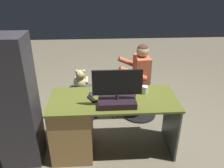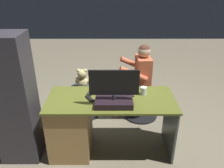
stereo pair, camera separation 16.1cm
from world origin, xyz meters
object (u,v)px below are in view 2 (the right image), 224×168
object	(u,v)px
monitor	(114,95)
computer_mouse	(90,93)
office_chair_teddy	(84,99)
visitor_chair	(141,101)
keyboard	(116,94)
person	(136,76)
desk	(79,123)
tv_remote	(90,98)
teddy_bear	(82,79)
cup	(143,91)

from	to	relation	value
monitor	computer_mouse	distance (m)	0.39
office_chair_teddy	visitor_chair	size ratio (longest dim) A/B	0.98
monitor	keyboard	world-z (taller)	monitor
visitor_chair	office_chair_teddy	bearing A→B (deg)	-3.71
office_chair_teddy	computer_mouse	bearing A→B (deg)	103.74
visitor_chair	person	size ratio (longest dim) A/B	0.45
desk	person	size ratio (longest dim) A/B	1.28
desk	tv_remote	xyz separation A→B (m)	(-0.15, 0.01, 0.35)
teddy_bear	office_chair_teddy	bearing A→B (deg)	90.00
visitor_chair	person	world-z (taller)	person
office_chair_teddy	visitor_chair	xyz separation A→B (m)	(-0.90, 0.06, -0.01)
teddy_bear	cup	bearing A→B (deg)	138.44
keyboard	tv_remote	world-z (taller)	keyboard
visitor_chair	person	distance (m)	0.43
cup	keyboard	bearing A→B (deg)	0.38
desk	teddy_bear	size ratio (longest dim) A/B	4.74
tv_remote	visitor_chair	xyz separation A→B (m)	(-0.71, -0.77, -0.49)
computer_mouse	visitor_chair	bearing A→B (deg)	-137.20
monitor	teddy_bear	bearing A→B (deg)	-64.30
cup	person	distance (m)	0.67
tv_remote	office_chair_teddy	distance (m)	0.98
cup	tv_remote	bearing A→B (deg)	10.16
cup	visitor_chair	bearing A→B (deg)	-96.66
cup	person	world-z (taller)	person
desk	cup	distance (m)	0.88
teddy_bear	person	size ratio (longest dim) A/B	0.27
computer_mouse	office_chair_teddy	world-z (taller)	computer_mouse
office_chair_teddy	visitor_chair	bearing A→B (deg)	176.29
computer_mouse	office_chair_teddy	bearing A→B (deg)	-76.26
monitor	keyboard	distance (m)	0.27
desk	tv_remote	world-z (taller)	tv_remote
teddy_bear	visitor_chair	distance (m)	0.97
keyboard	office_chair_teddy	world-z (taller)	keyboard
computer_mouse	tv_remote	world-z (taller)	computer_mouse
monitor	visitor_chair	size ratio (longest dim) A/B	1.01
desk	monitor	distance (m)	0.65
office_chair_teddy	person	bearing A→B (deg)	176.29
office_chair_teddy	teddy_bear	world-z (taller)	teddy_bear
keyboard	person	bearing A→B (deg)	-115.23
keyboard	tv_remote	distance (m)	0.33
computer_mouse	desk	bearing A→B (deg)	34.17
tv_remote	visitor_chair	bearing A→B (deg)	-162.40
monitor	cup	size ratio (longest dim) A/B	5.52
tv_remote	teddy_bear	size ratio (longest dim) A/B	0.48
cup	teddy_bear	distance (m)	1.11
cup	visitor_chair	world-z (taller)	cup
keyboard	person	world-z (taller)	person
office_chair_teddy	tv_remote	bearing A→B (deg)	102.56
monitor	computer_mouse	xyz separation A→B (m)	(0.29, -0.23, -0.11)
office_chair_teddy	keyboard	bearing A→B (deg)	124.36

